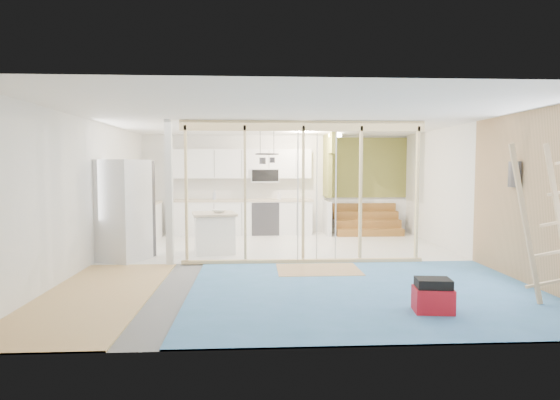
{
  "coord_description": "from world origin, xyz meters",
  "views": [
    {
      "loc": [
        -0.59,
        -8.41,
        1.76
      ],
      "look_at": [
        -0.09,
        0.6,
        1.13
      ],
      "focal_mm": 30.0,
      "sensor_mm": 36.0,
      "label": 1
    }
  ],
  "objects": [
    {
      "name": "ceiling_light",
      "position": [
        1.4,
        3.0,
        2.54
      ],
      "size": [
        0.32,
        0.32,
        0.08
      ],
      "primitive_type": "cylinder",
      "color": "#FFEABF",
      "rests_on": "room"
    },
    {
      "name": "sheathing_panel",
      "position": [
        3.48,
        -2.0,
        1.3
      ],
      "size": [
        0.02,
        4.0,
        2.6
      ],
      "primitive_type": "cube",
      "color": "tan",
      "rests_on": "room"
    },
    {
      "name": "room",
      "position": [
        0.0,
        0.0,
        1.3
      ],
      "size": [
        7.01,
        8.01,
        2.61
      ],
      "color": "slate",
      "rests_on": "ground"
    },
    {
      "name": "fridge",
      "position": [
        -3.07,
        0.45,
        0.95
      ],
      "size": [
        1.1,
        1.06,
        1.9
      ],
      "rotation": [
        0.0,
        0.0,
        -0.41
      ],
      "color": "silver",
      "rests_on": "room"
    },
    {
      "name": "soap_bottle_b",
      "position": [
        0.06,
        3.67,
        1.03
      ],
      "size": [
        0.11,
        0.11,
        0.2
      ],
      "primitive_type": "imported",
      "rotation": [
        0.0,
        0.0,
        -0.26
      ],
      "color": "white",
      "rests_on": "base_cabinets"
    },
    {
      "name": "ladder",
      "position": [
        3.12,
        -2.73,
        1.05
      ],
      "size": [
        1.1,
        0.09,
        2.05
      ],
      "rotation": [
        0.0,
        0.0,
        -0.09
      ],
      "color": "#D5B382",
      "rests_on": "room"
    },
    {
      "name": "bowl",
      "position": [
        -1.3,
        1.08,
        0.87
      ],
      "size": [
        0.36,
        0.36,
        0.07
      ],
      "primitive_type": "imported",
      "rotation": [
        0.0,
        0.0,
        -0.32
      ],
      "color": "white",
      "rests_on": "island"
    },
    {
      "name": "upper_cabinets",
      "position": [
        -0.84,
        3.82,
        1.82
      ],
      "size": [
        3.6,
        0.41,
        0.85
      ],
      "color": "white",
      "rests_on": "room"
    },
    {
      "name": "electrical_panel",
      "position": [
        3.43,
        -1.4,
        1.65
      ],
      "size": [
        0.04,
        0.3,
        0.4
      ],
      "primitive_type": "cube",
      "color": "#3C3B41",
      "rests_on": "room"
    },
    {
      "name": "base_cabinets",
      "position": [
        -1.61,
        3.36,
        0.47
      ],
      "size": [
        4.45,
        2.24,
        0.93
      ],
      "color": "white",
      "rests_on": "room"
    },
    {
      "name": "island",
      "position": [
        -1.4,
        1.1,
        0.42
      ],
      "size": [
        0.99,
        0.99,
        0.84
      ],
      "rotation": [
        0.0,
        0.0,
        0.18
      ],
      "color": "white",
      "rests_on": "room"
    },
    {
      "name": "soap_bottle_a",
      "position": [
        -1.6,
        3.62,
        1.06
      ],
      "size": [
        0.13,
        0.13,
        0.26
      ],
      "primitive_type": "imported",
      "rotation": [
        0.0,
        0.0,
        0.4
      ],
      "color": "#B4BAC9",
      "rests_on": "base_cabinets"
    },
    {
      "name": "green_partition",
      "position": [
        2.04,
        3.66,
        0.94
      ],
      "size": [
        2.25,
        1.51,
        2.6
      ],
      "color": "olive",
      "rests_on": "room"
    },
    {
      "name": "toolbox",
      "position": [
        1.56,
        -2.99,
        0.2
      ],
      "size": [
        0.49,
        0.39,
        0.43
      ],
      "rotation": [
        0.0,
        0.0,
        -0.12
      ],
      "color": "#AE101B",
      "rests_on": "room"
    },
    {
      "name": "floor_overlays",
      "position": [
        0.07,
        0.06,
        0.01
      ],
      "size": [
        7.0,
        8.0,
        0.03
      ],
      "color": "silver",
      "rests_on": "room"
    },
    {
      "name": "pot_rack",
      "position": [
        -0.31,
        1.89,
        2.0
      ],
      "size": [
        0.52,
        0.52,
        0.72
      ],
      "color": "black",
      "rests_on": "room"
    },
    {
      "name": "stud_frame",
      "position": [
        -0.24,
        -0.0,
        1.59
      ],
      "size": [
        4.66,
        0.14,
        2.6
      ],
      "color": "#F2E294",
      "rests_on": "room"
    }
  ]
}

